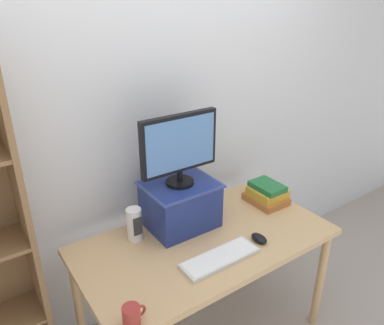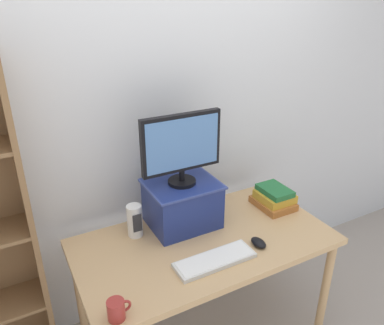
% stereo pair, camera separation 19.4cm
% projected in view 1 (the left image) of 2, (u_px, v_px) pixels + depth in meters
% --- Properties ---
extents(back_wall, '(7.00, 0.08, 2.60)m').
position_uv_depth(back_wall, '(155.00, 120.00, 2.26)').
color(back_wall, silver).
rests_on(back_wall, ground_plane).
extents(desk, '(1.42, 0.75, 0.75)m').
position_uv_depth(desk, '(205.00, 250.00, 2.12)').
color(desk, tan).
rests_on(desk, ground_plane).
extents(riser_box, '(0.41, 0.34, 0.27)m').
position_uv_depth(riser_box, '(180.00, 203.00, 2.16)').
color(riser_box, navy).
rests_on(riser_box, desk).
extents(computer_monitor, '(0.46, 0.16, 0.41)m').
position_uv_depth(computer_monitor, '(180.00, 147.00, 2.02)').
color(computer_monitor, black).
rests_on(computer_monitor, riser_box).
extents(keyboard, '(0.43, 0.14, 0.02)m').
position_uv_depth(keyboard, '(220.00, 258.00, 1.92)').
color(keyboard, silver).
rests_on(keyboard, desk).
extents(computer_mouse, '(0.06, 0.10, 0.04)m').
position_uv_depth(computer_mouse, '(259.00, 238.00, 2.06)').
color(computer_mouse, black).
rests_on(computer_mouse, desk).
extents(book_stack, '(0.21, 0.25, 0.13)m').
position_uv_depth(book_stack, '(267.00, 194.00, 2.44)').
color(book_stack, '#AD662D').
rests_on(book_stack, desk).
extents(coffee_mug, '(0.11, 0.08, 0.09)m').
position_uv_depth(coffee_mug, '(132.00, 316.00, 1.53)').
color(coffee_mug, '#9E2D28').
rests_on(coffee_mug, desk).
extents(desk_speaker, '(0.08, 0.09, 0.19)m').
position_uv_depth(desk_speaker, '(134.00, 224.00, 2.05)').
color(desk_speaker, silver).
rests_on(desk_speaker, desk).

